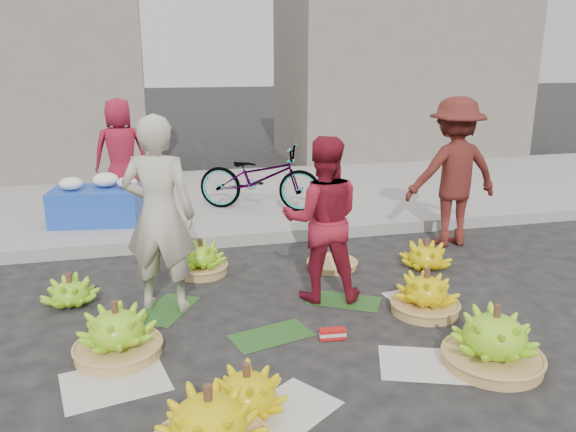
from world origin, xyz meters
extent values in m
plane|color=black|center=(0.00, 0.00, 0.00)|extent=(80.00, 80.00, 0.00)
cube|color=gray|center=(0.00, 2.20, 0.07)|extent=(40.00, 0.25, 0.15)
cube|color=gray|center=(0.00, 4.30, 0.06)|extent=(40.00, 4.00, 0.12)
cube|color=gray|center=(4.50, 7.70, 2.50)|extent=(5.00, 3.00, 5.00)
cylinder|color=#AD8348|center=(-1.29, -0.22, 0.04)|extent=(0.64, 0.64, 0.09)
cylinder|color=#4E2C1F|center=(-1.29, -0.22, 0.38)|extent=(0.05, 0.05, 0.12)
cylinder|color=#4E2C1F|center=(-0.46, -1.13, 0.27)|extent=(0.05, 0.05, 0.12)
cylinder|color=#4E2C1F|center=(-0.74, -1.53, 0.41)|extent=(0.05, 0.05, 0.12)
cylinder|color=#AD8348|center=(1.38, -1.02, 0.04)|extent=(0.71, 0.71, 0.09)
cylinder|color=#4E2C1F|center=(1.38, -1.02, 0.42)|extent=(0.05, 0.05, 0.12)
cylinder|color=#AD8348|center=(1.31, -0.09, 0.04)|extent=(0.59, 0.59, 0.09)
cylinder|color=#4E2C1F|center=(1.31, -0.09, 0.36)|extent=(0.05, 0.05, 0.12)
cylinder|color=#4E2C1F|center=(1.83, 0.92, 0.26)|extent=(0.05, 0.05, 0.12)
cylinder|color=#4E2C1F|center=(-1.75, 0.83, 0.24)|extent=(0.05, 0.05, 0.12)
cylinder|color=#AD8348|center=(-0.52, 1.31, 0.04)|extent=(0.53, 0.53, 0.09)
cylinder|color=#4E2C1F|center=(-0.52, 1.31, 0.32)|extent=(0.05, 0.05, 0.12)
cylinder|color=#AD8348|center=(0.86, 1.16, 0.03)|extent=(0.60, 0.60, 0.06)
cube|color=red|center=(0.36, -0.38, 0.05)|extent=(0.22, 0.09, 0.09)
imported|color=beige|center=(-0.92, 0.57, 0.87)|extent=(0.73, 0.59, 1.74)
imported|color=maroon|center=(0.52, 0.44, 0.76)|extent=(0.85, 0.72, 1.52)
imported|color=maroon|center=(2.48, 1.59, 0.88)|extent=(1.14, 0.65, 1.75)
cube|color=#1A40AE|center=(-1.68, 3.13, 0.35)|extent=(1.17, 0.82, 0.45)
ellipsoid|color=white|center=(-1.95, 3.09, 0.65)|extent=(0.29, 0.29, 0.16)
ellipsoid|color=white|center=(-1.54, 3.18, 0.66)|extent=(0.32, 0.32, 0.18)
ellipsoid|color=white|center=(-1.27, 3.04, 0.64)|extent=(0.25, 0.25, 0.14)
cylinder|color=gray|center=(-2.16, 3.22, 0.27)|extent=(0.27, 0.27, 0.30)
imported|color=maroon|center=(-1.36, 3.97, 0.88)|extent=(0.77, 0.52, 1.53)
imported|color=gray|center=(0.49, 3.27, 0.57)|extent=(1.27, 1.82, 0.91)
camera|label=1|loc=(-0.95, -4.23, 2.18)|focal=35.00mm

